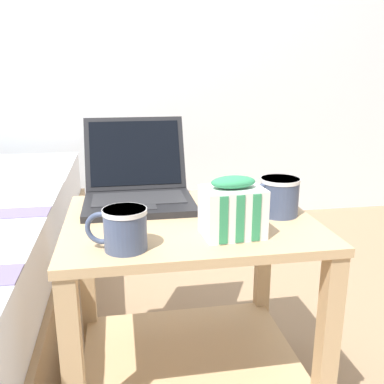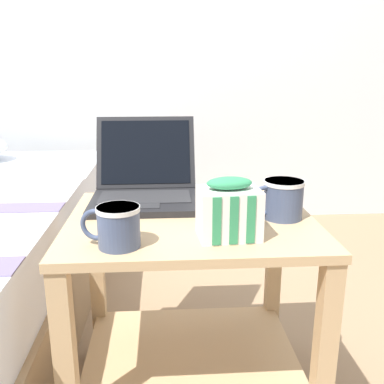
% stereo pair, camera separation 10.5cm
% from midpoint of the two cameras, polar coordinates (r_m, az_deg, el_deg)
% --- Properties ---
extents(back_wall, '(8.00, 0.05, 2.50)m').
position_cam_midpoint_polar(back_wall, '(2.69, -7.78, 22.63)').
color(back_wall, silver).
rests_on(back_wall, ground_plane).
extents(bedside_table, '(0.63, 0.52, 0.56)m').
position_cam_midpoint_polar(bedside_table, '(1.19, -2.91, -12.64)').
color(bedside_table, tan).
rests_on(bedside_table, ground_plane).
extents(laptop, '(0.30, 0.33, 0.23)m').
position_cam_midpoint_polar(laptop, '(1.25, -9.63, 0.77)').
color(laptop, black).
rests_on(laptop, bedside_table).
extents(mug_front_left, '(0.14, 0.10, 0.10)m').
position_cam_midpoint_polar(mug_front_left, '(1.12, 8.87, -0.42)').
color(mug_front_left, '#3F4C6B').
rests_on(mug_front_left, bedside_table).
extents(mug_front_right, '(0.13, 0.09, 0.09)m').
position_cam_midpoint_polar(mug_front_right, '(0.92, -12.34, -4.63)').
color(mug_front_right, '#3F4C6B').
rests_on(mug_front_right, bedside_table).
extents(snack_bag, '(0.14, 0.11, 0.14)m').
position_cam_midpoint_polar(snack_bag, '(0.97, 2.37, -2.36)').
color(snack_bag, white).
rests_on(snack_bag, bedside_table).
extents(cell_phone, '(0.08, 0.16, 0.01)m').
position_cam_midpoint_polar(cell_phone, '(1.25, 2.16, -0.98)').
color(cell_phone, black).
rests_on(cell_phone, bedside_table).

